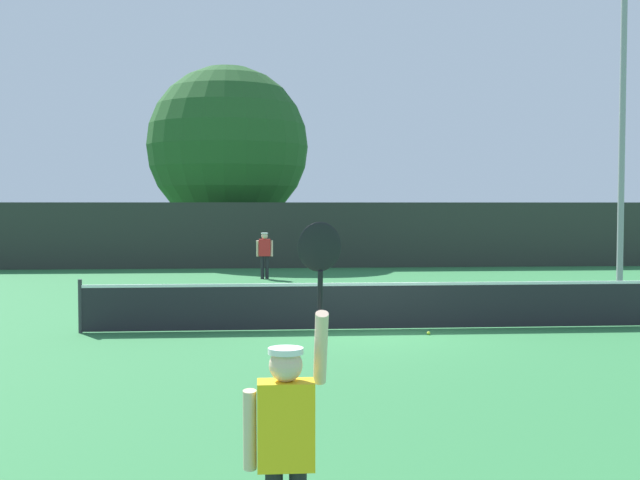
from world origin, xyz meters
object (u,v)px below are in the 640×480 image
tennis_ball (429,333)px  light_pole (623,106)px  player_receiving (265,251)px  player_serving (288,428)px  large_tree (228,147)px  parked_car_near (343,239)px  parked_car_mid (507,240)px

tennis_ball → light_pole: size_ratio=0.01×
tennis_ball → player_receiving: bearing=104.9°
player_serving → player_receiving: player_serving is taller
large_tree → parked_car_near: size_ratio=1.99×
tennis_ball → player_serving: bearing=-107.2°
parked_car_mid → player_receiving: bearing=-138.7°
player_serving → light_pole: light_pole is taller
player_serving → light_pole: size_ratio=0.26×
tennis_ball → light_pole: 11.28m
parked_car_near → parked_car_mid: size_ratio=1.03×
light_pole → player_serving: bearing=-121.1°
tennis_ball → light_pole: bearing=44.3°
player_receiving → light_pole: 12.20m
player_serving → tennis_ball: player_serving is taller
player_serving → parked_car_mid: player_serving is taller
large_tree → player_receiving: bearing=-79.5°
player_serving → large_tree: bearing=93.1°
player_receiving → tennis_ball: 12.30m
player_receiving → parked_car_mid: (12.05, 11.34, -0.19)m
light_pole → parked_car_near: bearing=109.0°
player_receiving → large_tree: 9.69m
player_serving → parked_car_near: size_ratio=0.56×
parked_car_mid → player_serving: bearing=-111.8°
light_pole → parked_car_mid: (1.79, 16.25, -4.59)m
light_pole → parked_car_mid: bearing=83.7°
parked_car_mid → parked_car_near: bearing=165.8°
parked_car_near → parked_car_mid: (7.98, -1.74, 0.00)m
player_receiving → player_serving: bearing=90.1°
player_serving → tennis_ball: bearing=72.8°
player_receiving → parked_car_mid: size_ratio=0.37×
large_tree → parked_car_mid: size_ratio=2.05×
light_pole → large_tree: bearing=131.3°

